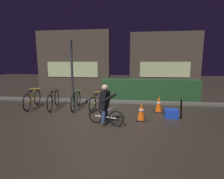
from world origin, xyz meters
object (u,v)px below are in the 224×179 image
Objects in this scene: parked_bike_center_left at (76,101)px; parked_bike_left_mid at (54,100)px; street_post at (72,75)px; traffic_cone_near at (141,111)px; blue_crate at (171,113)px; parked_bike_center_right at (98,102)px; parked_bike_leftmost at (32,99)px; traffic_cone_far at (159,104)px; closed_umbrella at (181,109)px; cyclist at (105,104)px.

parked_bike_left_mid is at bearing 88.32° from parked_bike_center_left.
street_post is 4.46× the size of traffic_cone_near.
parked_bike_center_left is (0.94, 0.07, -0.02)m from parked_bike_left_mid.
blue_crate is at bearing 21.00° from traffic_cone_near.
traffic_cone_near is 1.42× the size of blue_crate.
parked_bike_left_mid is at bearing 104.91° from parked_bike_center_right.
parked_bike_leftmost is 1.13× the size of parked_bike_center_right.
closed_umbrella is (0.57, -0.90, 0.07)m from traffic_cone_far.
parked_bike_leftmost is 4.61m from traffic_cone_near.
parked_bike_left_mid is at bearing -99.85° from parked_bike_leftmost.
parked_bike_left_mid is 2.89m from cyclist.
parked_bike_center_right is 1.73m from cyclist.
parked_bike_center_left is (1.88, 0.07, -0.02)m from parked_bike_leftmost.
parked_bike_center_right is 2.32× the size of traffic_cone_far.
blue_crate is (0.33, -0.65, -0.16)m from traffic_cone_far.
parked_bike_leftmost is 0.94m from parked_bike_left_mid.
closed_umbrella is (2.99, -0.95, 0.06)m from parked_bike_center_right.
parked_bike_center_right is 1.20× the size of cyclist.
street_post is at bearing 92.43° from parked_bike_center_right.
cyclist reaches higher than traffic_cone_far.
cyclist is (0.59, -1.60, 0.31)m from parked_bike_center_right.
parked_bike_center_left is 2.84m from traffic_cone_near.
closed_umbrella is (5.78, -0.87, 0.03)m from parked_bike_leftmost.
traffic_cone_far is (0.71, 1.05, 0.01)m from traffic_cone_near.
parked_bike_leftmost is 2.79m from parked_bike_center_right.
parked_bike_left_mid is at bearing 163.89° from traffic_cone_near.
cyclist reaches higher than parked_bike_center_left.
parked_bike_center_right is 3.14m from closed_umbrella.
traffic_cone_near is 1.30m from closed_umbrella.
parked_bike_center_right is at bearing -87.56° from closed_umbrella.
parked_bike_center_right is at bearing 165.70° from blue_crate.
traffic_cone_near is (2.81, -1.30, -1.09)m from street_post.
parked_bike_leftmost is at bearing -78.55° from closed_umbrella.
closed_umbrella is at bearing -111.36° from parked_bike_left_mid.
street_post is at bearing 155.19° from traffic_cone_near.
parked_bike_left_mid is 2.62× the size of traffic_cone_far.
blue_crate is at bearing -106.43° from parked_bike_leftmost.
blue_crate is at bearing 38.58° from cyclist.
parked_bike_leftmost is 2.70× the size of traffic_cone_near.
traffic_cone_near is (4.50, -1.02, -0.05)m from parked_bike_leftmost.
street_post is 4.38m from closed_umbrella.
parked_bike_center_left is at bearing -46.12° from street_post.
parked_bike_center_right is at bearing -98.44° from parked_bike_leftmost.
parked_bike_leftmost is at bearing -170.72° from street_post.
parked_bike_center_left is at bearing 169.24° from blue_crate.
closed_umbrella is at bearing -15.66° from street_post.
traffic_cone_near is (2.62, -1.10, -0.04)m from parked_bike_center_left.
parked_bike_center_left is at bearing -96.97° from parked_bike_left_mid.
parked_bike_center_left is 2.20m from cyclist.
traffic_cone_far is at bearing 56.20° from cyclist.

